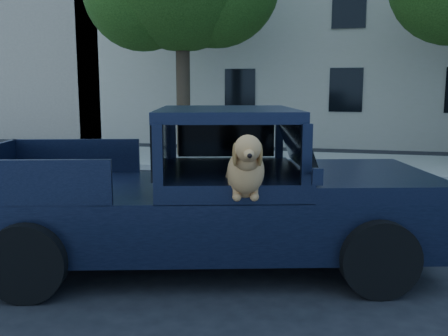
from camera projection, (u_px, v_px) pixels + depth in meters
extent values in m
plane|color=black|center=(243.00, 278.00, 6.05)|extent=(120.00, 120.00, 0.00)
cube|color=gray|center=(307.00, 163.00, 14.85)|extent=(60.00, 4.00, 0.15)
cylinder|color=#332619|center=(183.00, 90.00, 15.86)|extent=(0.44, 0.44, 4.40)
cube|color=#BBAF9A|center=(399.00, 33.00, 20.40)|extent=(26.00, 6.00, 9.00)
cube|color=tan|center=(18.00, 53.00, 24.83)|extent=(12.00, 6.00, 8.00)
cube|color=black|center=(205.00, 212.00, 6.46)|extent=(6.05, 3.65, 0.72)
cube|color=black|center=(361.00, 178.00, 6.44)|extent=(2.17, 2.55, 0.17)
cube|color=black|center=(226.00, 114.00, 6.26)|extent=(2.20, 2.48, 0.13)
cube|color=black|center=(296.00, 144.00, 6.35)|extent=(0.78, 1.88, 0.62)
cube|color=black|center=(246.00, 205.00, 5.95)|extent=(0.74, 0.74, 0.41)
cube|color=black|center=(317.00, 177.00, 5.03)|extent=(0.12, 0.08, 0.17)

